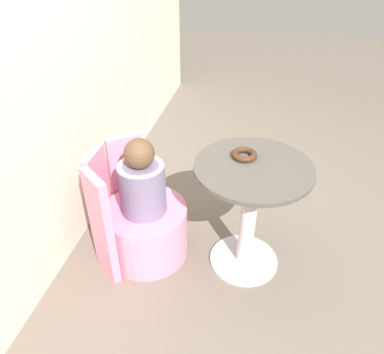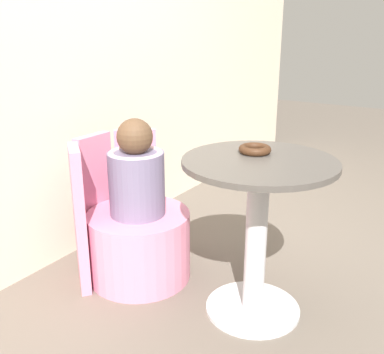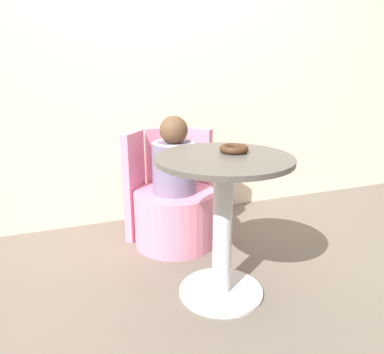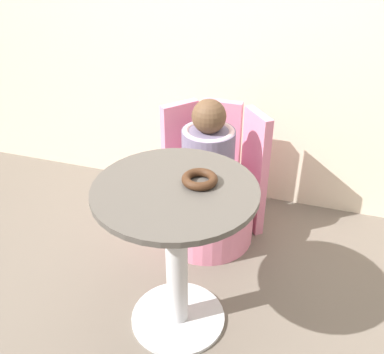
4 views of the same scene
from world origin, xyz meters
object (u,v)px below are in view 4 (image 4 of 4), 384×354
Objects in this scene: round_table at (176,237)px; donut at (200,179)px; child_figure at (208,149)px; tub_chair at (207,210)px.

donut is at bearing 37.47° from round_table.
child_figure reaches higher than donut.
child_figure is at bearing -86.42° from tub_chair.
tub_chair is (-0.04, 0.64, -0.31)m from round_table.
donut is at bearing -77.68° from tub_chair.
child_figure is 0.62m from donut.
tub_chair is 0.82m from donut.
round_table is at bearing -85.97° from child_figure.
child_figure is at bearing 94.03° from round_table.
tub_chair is at bearing 94.03° from round_table.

